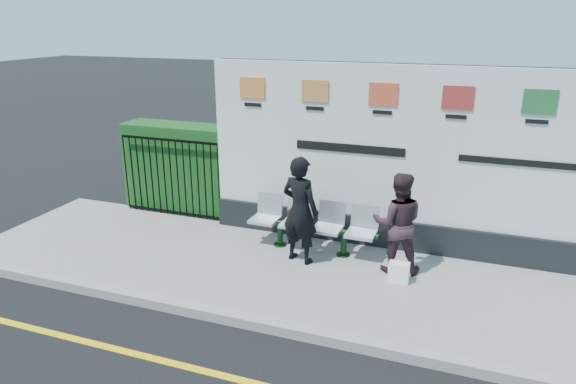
% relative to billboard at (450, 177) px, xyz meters
% --- Properties ---
extents(pavement, '(14.00, 3.00, 0.12)m').
position_rel_billboard_xyz_m(pavement, '(-0.50, -1.35, -1.36)').
color(pavement, gray).
rests_on(pavement, ground).
extents(kerb, '(14.00, 0.18, 0.14)m').
position_rel_billboard_xyz_m(kerb, '(-0.50, -2.85, -1.35)').
color(kerb, gray).
rests_on(kerb, ground).
extents(billboard, '(8.00, 0.30, 3.00)m').
position_rel_billboard_xyz_m(billboard, '(0.00, 0.00, 0.00)').
color(billboard, black).
rests_on(billboard, pavement).
extents(hedge, '(2.35, 0.70, 1.70)m').
position_rel_billboard_xyz_m(hedge, '(-5.08, 0.45, -0.45)').
color(hedge, '#164A18').
rests_on(hedge, pavement).
extents(railing, '(2.05, 0.06, 1.54)m').
position_rel_billboard_xyz_m(railing, '(-5.08, -0.00, -0.53)').
color(railing, black).
rests_on(railing, pavement).
extents(bench, '(2.13, 0.60, 0.45)m').
position_rel_billboard_xyz_m(bench, '(-2.06, -0.63, -1.07)').
color(bench, '#B7BAC0').
rests_on(bench, pavement).
extents(woman_left, '(0.71, 0.56, 1.71)m').
position_rel_billboard_xyz_m(woman_left, '(-2.12, -1.05, -0.44)').
color(woman_left, black).
rests_on(woman_left, pavement).
extents(woman_right, '(0.86, 0.73, 1.56)m').
position_rel_billboard_xyz_m(woman_right, '(-0.64, -0.88, -0.52)').
color(woman_right, '#312025').
rests_on(woman_right, pavement).
extents(handbag_brown, '(0.29, 0.19, 0.21)m').
position_rel_billboard_xyz_m(handbag_brown, '(-2.33, -0.63, -0.74)').
color(handbag_brown, black).
rests_on(handbag_brown, bench).
extents(carrier_bag_white, '(0.30, 0.18, 0.30)m').
position_rel_billboard_xyz_m(carrier_bag_white, '(-0.53, -1.22, -1.15)').
color(carrier_bag_white, white).
rests_on(carrier_bag_white, pavement).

